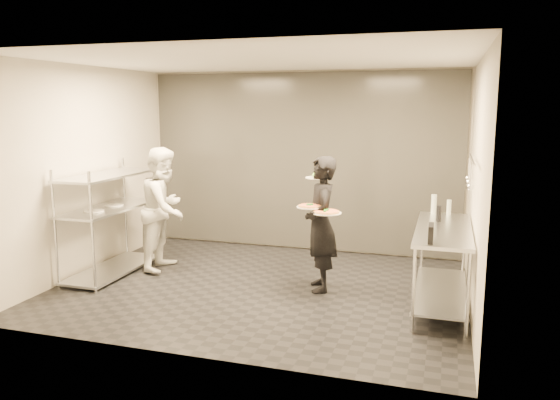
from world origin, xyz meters
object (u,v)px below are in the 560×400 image
(chef, at_px, (165,209))
(pos_monitor, at_px, (431,233))
(pass_rack, at_px, (110,218))
(salad_plate, at_px, (318,176))
(waiter, at_px, (321,224))
(pizza_plate_near, at_px, (310,206))
(bottle_green, at_px, (434,204))
(prep_counter, at_px, (442,253))
(bottle_clear, at_px, (449,207))
(pizza_plate_far, at_px, (327,212))
(bottle_dark, at_px, (439,214))

(chef, distance_m, pos_monitor, 3.79)
(pass_rack, height_order, salad_plate, pass_rack)
(waiter, xyz_separation_m, chef, (-2.29, 0.26, 0.02))
(pizza_plate_near, height_order, bottle_green, bottle_green)
(prep_counter, xyz_separation_m, pos_monitor, (-0.12, -0.72, 0.38))
(waiter, relative_size, bottle_clear, 8.97)
(pizza_plate_near, distance_m, bottle_green, 1.62)
(chef, distance_m, pizza_plate_near, 2.23)
(chef, relative_size, pizza_plate_far, 4.87)
(pizza_plate_far, bearing_deg, bottle_green, 36.95)
(pizza_plate_far, distance_m, bottle_green, 1.48)
(bottle_dark, bearing_deg, waiter, -173.59)
(pass_rack, xyz_separation_m, bottle_dark, (4.27, 0.31, 0.25))
(pizza_plate_near, distance_m, pizza_plate_far, 0.25)
(pass_rack, distance_m, prep_counter, 4.33)
(salad_plate, xyz_separation_m, bottle_clear, (1.62, 0.30, -0.36))
(pass_rack, distance_m, pos_monitor, 4.28)
(pizza_plate_far, distance_m, bottle_dark, 1.32)
(pizza_plate_near, distance_m, bottle_clear, 1.79)
(pizza_plate_far, bearing_deg, pass_rack, 178.29)
(pass_rack, xyz_separation_m, prep_counter, (4.33, 0.00, -0.14))
(waiter, relative_size, bottle_dark, 8.66)
(salad_plate, height_order, bottle_green, salad_plate)
(bottle_green, bearing_deg, chef, -173.87)
(pizza_plate_far, xyz_separation_m, bottle_green, (1.19, 0.89, 0.00))
(prep_counter, bearing_deg, bottle_green, 99.59)
(salad_plate, bearing_deg, pizza_plate_far, -67.02)
(pizza_plate_far, bearing_deg, salad_plate, 112.98)
(pizza_plate_near, relative_size, pos_monitor, 1.26)
(pizza_plate_near, bearing_deg, prep_counter, -0.06)
(pizza_plate_far, relative_size, salad_plate, 1.13)
(pizza_plate_near, bearing_deg, pos_monitor, -26.81)
(bottle_clear, bearing_deg, pizza_plate_far, -146.94)
(pass_rack, relative_size, waiter, 0.96)
(salad_plate, bearing_deg, waiter, -69.42)
(pass_rack, relative_size, pizza_plate_near, 5.08)
(pos_monitor, height_order, bottle_green, bottle_green)
(bottle_green, xyz_separation_m, bottle_dark, (0.07, -0.49, -0.03))
(pizza_plate_far, bearing_deg, chef, 168.13)
(chef, xyz_separation_m, pos_monitor, (3.61, -1.13, 0.16))
(pizza_plate_far, height_order, pos_monitor, pos_monitor)
(chef, xyz_separation_m, salad_plate, (2.16, 0.09, 0.52))
(pizza_plate_near, bearing_deg, waiter, 56.22)
(pass_rack, xyz_separation_m, waiter, (2.89, 0.16, 0.07))
(waiter, bearing_deg, pass_rack, -106.60)
(pizza_plate_near, bearing_deg, pizza_plate_far, -22.59)
(pizza_plate_far, distance_m, salad_plate, 0.73)
(pass_rack, height_order, pizza_plate_far, pass_rack)
(chef, height_order, bottle_green, chef)
(pos_monitor, distance_m, bottle_clear, 1.53)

